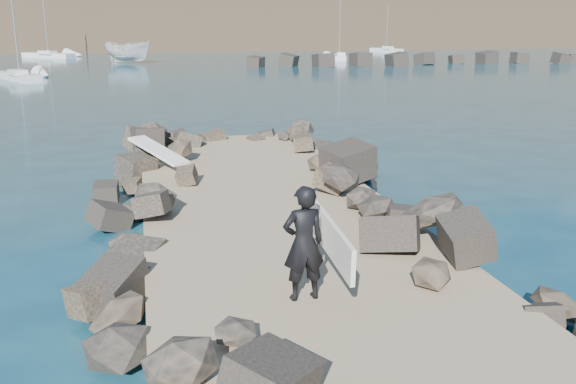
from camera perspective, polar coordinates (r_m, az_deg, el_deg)
name	(u,v)px	position (r m, az deg, el deg)	size (l,w,h in m)	color
ground	(278,244)	(14.78, -0.86, -4.63)	(800.00, 800.00, 0.00)	#0F384C
jetty	(299,263)	(12.85, 0.99, -6.31)	(6.00, 26.00, 0.60)	#8C7759
riprap_left	(150,256)	(12.92, -12.20, -5.59)	(2.60, 22.00, 1.00)	black
riprap_right	(424,235)	(14.15, 12.01, -3.75)	(2.60, 22.00, 1.00)	black
breakwater_secondary	(477,59)	(78.49, 16.43, 11.28)	(52.00, 4.00, 1.20)	black
surfboard_resting	(158,154)	(19.85, -11.45, 3.31)	(0.60, 2.41, 0.08)	white
boat_imported	(128,52)	(79.32, -14.00, 12.00)	(2.57, 6.82, 2.64)	silver
surfer_with_board	(307,243)	(10.23, 1.74, -4.52)	(0.85, 2.35, 1.90)	black
sailboat_a	(20,77)	(59.27, -22.75, 9.45)	(4.37, 6.79, 8.27)	silver
sailboat_d	(339,57)	(83.92, 4.59, 11.87)	(2.80, 6.37, 7.60)	silver
sailboat_e	(48,55)	(93.65, -20.54, 11.31)	(7.39, 6.52, 9.66)	silver
sailboat_f	(386,50)	(103.65, 8.75, 12.35)	(3.91, 5.72, 7.15)	silver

